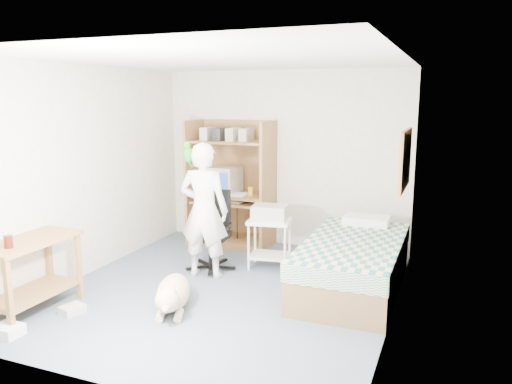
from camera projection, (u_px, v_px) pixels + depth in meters
floor at (225, 291)px, 5.54m from camera, size 4.00×4.00×0.00m
wall_back at (284, 159)px, 7.13m from camera, size 3.60×0.02×2.50m
wall_right at (398, 192)px, 4.65m from camera, size 0.02×4.00×2.50m
wall_left at (88, 171)px, 5.96m from camera, size 0.02×4.00×2.50m
ceiling at (222, 59)px, 5.07m from camera, size 3.60×4.00×0.02m
computer_hutch at (232, 188)px, 7.23m from camera, size 1.20×0.63×1.80m
bed at (353, 264)px, 5.57m from camera, size 1.02×2.02×0.66m
side_desk at (30, 265)px, 4.92m from camera, size 0.50×1.00×0.75m
corkboard at (405, 160)px, 5.44m from camera, size 0.04×0.94×0.66m
office_chair at (212, 241)px, 6.25m from camera, size 0.55×0.55×0.97m
person at (204, 211)px, 5.87m from camera, size 0.63×0.45×1.61m
parrot at (188, 153)px, 5.83m from camera, size 0.12×0.21×0.33m
dog at (173, 293)px, 5.04m from camera, size 0.58×0.99×0.39m
printer_cart at (270, 236)px, 6.25m from camera, size 0.58×0.49×0.62m
printer at (270, 212)px, 6.19m from camera, size 0.46×0.38×0.18m
crt_monitor at (225, 179)px, 7.25m from camera, size 0.41×0.44×0.36m
keyboard at (228, 201)px, 7.10m from camera, size 0.47×0.22×0.03m
pencil_cup at (251, 191)px, 7.02m from camera, size 0.08×0.08×0.12m
drink_glass at (8, 242)px, 4.59m from camera, size 0.08×0.08×0.12m
floor_box_a at (8, 330)px, 4.50m from camera, size 0.25×0.20×0.10m
floor_box_b at (72, 309)px, 4.97m from camera, size 0.23×0.26×0.08m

